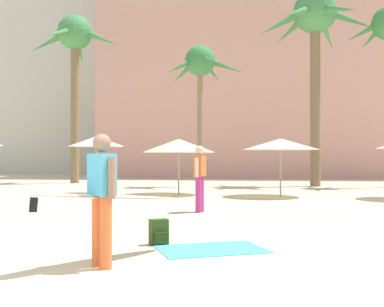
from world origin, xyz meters
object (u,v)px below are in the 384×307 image
Objects in this scene: backpack at (159,232)px; person_near_right at (105,195)px; palm_tree_center at (200,68)px; person_mid_left at (200,176)px; cafe_umbrella_3 at (96,141)px; cafe_umbrella_1 at (179,146)px; beach_towel at (211,249)px; palm_tree_far_left at (315,26)px; cafe_umbrella_2 at (280,144)px; palm_tree_left at (75,47)px.

person_near_right is at bearing -42.61° from backpack.
palm_tree_center is 3.92× the size of person_mid_left.
cafe_umbrella_3 is at bearing 142.95° from person_mid_left.
cafe_umbrella_1 is at bearing -94.87° from palm_tree_center.
beach_towel is at bearing -3.74° from person_near_right.
palm_tree_far_left reaches higher than cafe_umbrella_3.
cafe_umbrella_3 is 1.38× the size of beach_towel.
person_near_right reaches higher than person_mid_left.
cafe_umbrella_1 is (-5.96, -5.80, -5.97)m from palm_tree_far_left.
cafe_umbrella_3 is at bearing 61.47° from person_near_right.
beach_towel is 0.94× the size of person_mid_left.
palm_tree_far_left reaches higher than cafe_umbrella_2.
palm_tree_left reaches higher than cafe_umbrella_2.
backpack is at bearing 160.10° from beach_towel.
palm_tree_center is 4.19× the size of beach_towel.
cafe_umbrella_1 is 6.65× the size of backpack.
cafe_umbrella_2 is at bearing -3.77° from cafe_umbrella_3.
person_near_right is (0.20, -16.70, -4.77)m from palm_tree_center.
cafe_umbrella_1 is 1.24× the size of cafe_umbrella_3.
person_mid_left is (0.25, 4.67, 0.75)m from backpack.
person_mid_left is at bearing 150.67° from backpack.
palm_tree_left is at bearing 143.53° from cafe_umbrella_2.
person_mid_left is (0.71, 6.23, 0.02)m from person_near_right.
beach_towel is 2.05m from person_near_right.
palm_tree_left reaches higher than cafe_umbrella_3.
palm_tree_center is 17.37m from person_near_right.
palm_tree_left is 20.69m from backpack.
palm_tree_center is (7.20, -2.55, -1.80)m from palm_tree_left.
cafe_umbrella_3 is 0.94× the size of person_near_right.
palm_tree_center is 2.44× the size of cafe_umbrella_1.
palm_tree_center is at bearing 52.88° from cafe_umbrella_3.
person_near_right reaches higher than backpack.
person_near_right is at bearing -82.37° from person_mid_left.
palm_tree_left is 4.12× the size of cafe_umbrella_3.
beach_towel is at bearing -79.60° from cafe_umbrella_1.
cafe_umbrella_2 is 1.16× the size of person_near_right.
palm_tree_center is at bearing 109.10° from person_mid_left.
cafe_umbrella_2 is at bearing -36.47° from palm_tree_left.
cafe_umbrella_1 is at bearing 0.10° from cafe_umbrella_3.
palm_tree_far_left is 19.73m from person_near_right.
backpack is 0.24× the size of person_mid_left.
palm_tree_left is (-12.74, 1.56, -0.34)m from palm_tree_far_left.
backpack is (0.66, -15.14, -5.50)m from palm_tree_center.
person_near_right is at bearing -87.05° from cafe_umbrella_1.
cafe_umbrella_2 is 1.70× the size of beach_towel.
backpack is at bearing 27.20° from person_near_right.
person_near_right is at bearing -106.80° from palm_tree_far_left.
cafe_umbrella_1 is at bearing 172.96° from cafe_umbrella_2.
person_mid_left is (4.55, -5.66, -1.09)m from cafe_umbrella_3.
palm_tree_center is 2.46× the size of cafe_umbrella_2.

